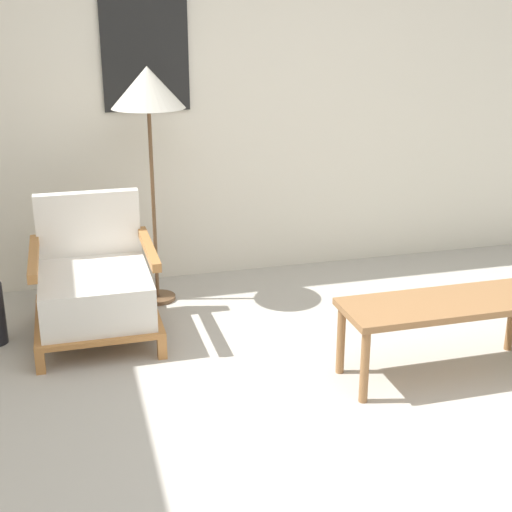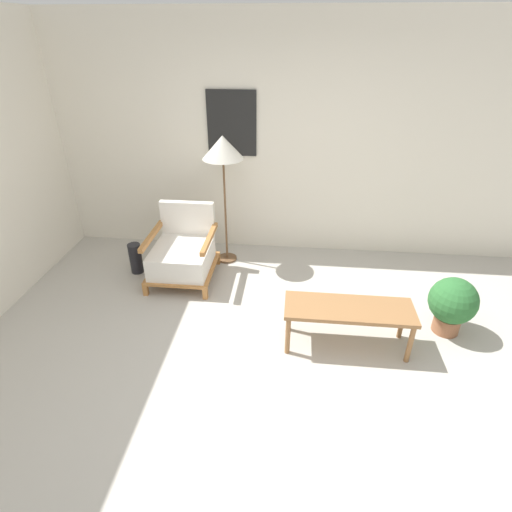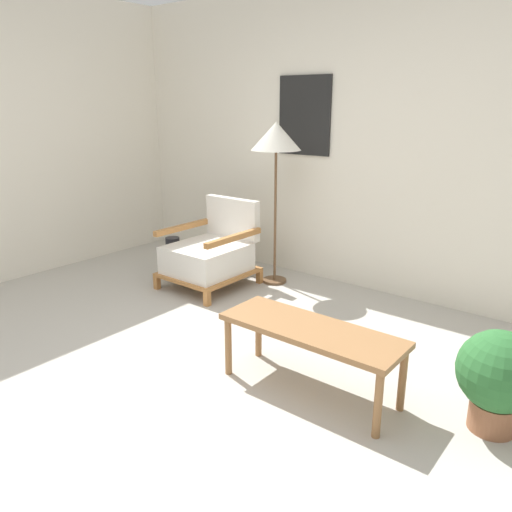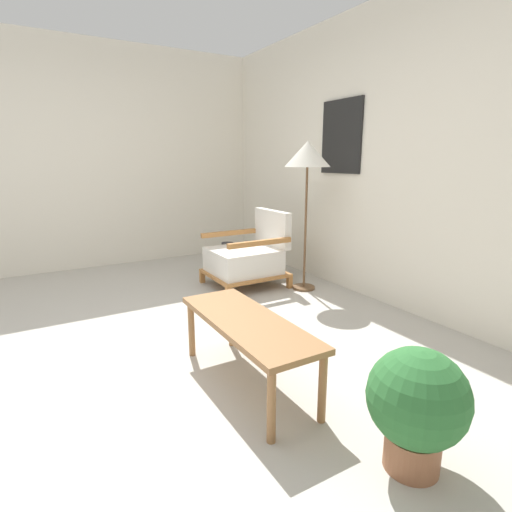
% 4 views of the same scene
% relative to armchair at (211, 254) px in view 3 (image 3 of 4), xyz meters
% --- Properties ---
extents(ground_plane, '(14.00, 14.00, 0.00)m').
position_rel_armchair_xyz_m(ground_plane, '(1.02, -1.56, -0.31)').
color(ground_plane, '#B7B2A8').
extents(wall_back, '(8.00, 0.09, 2.70)m').
position_rel_armchair_xyz_m(wall_back, '(1.02, 0.88, 1.04)').
color(wall_back, silver).
rests_on(wall_back, ground_plane).
extents(armchair, '(0.70, 0.77, 0.79)m').
position_rel_armchair_xyz_m(armchair, '(0.00, 0.00, 0.00)').
color(armchair, '#B2753D').
rests_on(armchair, ground_plane).
extents(floor_lamp, '(0.45, 0.45, 1.51)m').
position_rel_armchair_xyz_m(floor_lamp, '(0.42, 0.45, 1.03)').
color(floor_lamp, brown).
rests_on(floor_lamp, ground_plane).
extents(coffee_table, '(1.10, 0.39, 0.42)m').
position_rel_armchair_xyz_m(coffee_table, '(1.72, -0.96, 0.06)').
color(coffee_table, olive).
rests_on(coffee_table, ground_plane).
extents(vase, '(0.14, 0.14, 0.36)m').
position_rel_armchair_xyz_m(vase, '(-0.58, 0.05, -0.13)').
color(vase, black).
rests_on(vase, ground_plane).
extents(potted_plant, '(0.43, 0.43, 0.56)m').
position_rel_armchair_xyz_m(potted_plant, '(2.68, -0.67, 0.01)').
color(potted_plant, '#935B3D').
rests_on(potted_plant, ground_plane).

